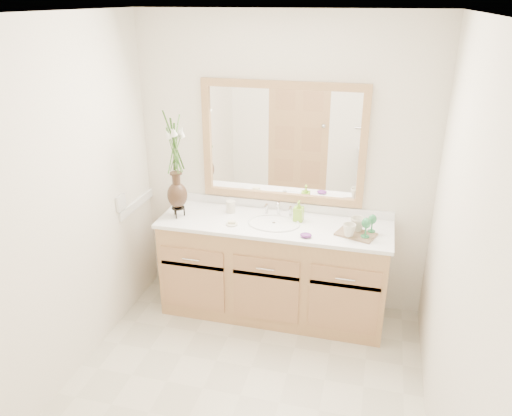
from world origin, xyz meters
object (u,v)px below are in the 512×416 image
(tumbler, at_px, (231,207))
(soap_bottle, at_px, (299,212))
(flower_vase, at_px, (175,154))
(tray, at_px, (356,234))

(tumbler, bearing_deg, soap_bottle, -2.50)
(flower_vase, relative_size, tumbler, 7.91)
(tumbler, relative_size, soap_bottle, 0.65)
(flower_vase, distance_m, soap_bottle, 1.07)
(flower_vase, xyz_separation_m, tumbler, (0.39, 0.18, -0.48))
(tumbler, bearing_deg, flower_vase, -154.57)
(tumbler, height_order, tray, tumbler)
(flower_vase, xyz_separation_m, tray, (1.42, 0.00, -0.52))
(tray, bearing_deg, tumbler, -171.28)
(soap_bottle, bearing_deg, tumbler, -177.76)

